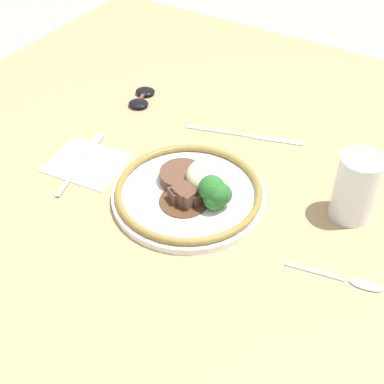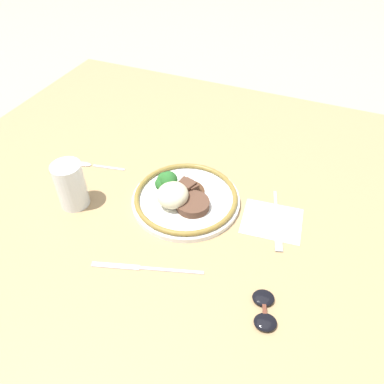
% 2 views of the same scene
% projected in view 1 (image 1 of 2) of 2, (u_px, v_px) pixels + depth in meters
% --- Properties ---
extents(ground_plane, '(8.00, 8.00, 0.00)m').
position_uv_depth(ground_plane, '(209.00, 214.00, 0.95)').
color(ground_plane, tan).
extents(dining_table, '(1.35, 1.29, 0.04)m').
position_uv_depth(dining_table, '(210.00, 205.00, 0.93)').
color(dining_table, tan).
rests_on(dining_table, ground).
extents(napkin, '(0.15, 0.13, 0.00)m').
position_uv_depth(napkin, '(87.00, 163.00, 0.99)').
color(napkin, silver).
rests_on(napkin, dining_table).
extents(plate, '(0.26, 0.26, 0.07)m').
position_uv_depth(plate, '(193.00, 190.00, 0.90)').
color(plate, white).
rests_on(plate, dining_table).
extents(juice_glass, '(0.07, 0.07, 0.12)m').
position_uv_depth(juice_glass, '(355.00, 191.00, 0.86)').
color(juice_glass, yellow).
rests_on(juice_glass, dining_table).
extents(fork, '(0.06, 0.19, 0.00)m').
position_uv_depth(fork, '(85.00, 157.00, 1.00)').
color(fork, '#B7B7BC').
rests_on(fork, napkin).
extents(knife, '(0.23, 0.08, 0.00)m').
position_uv_depth(knife, '(248.00, 136.00, 1.05)').
color(knife, '#B7B7BC').
rests_on(knife, dining_table).
extents(spoon, '(0.14, 0.04, 0.01)m').
position_uv_depth(spoon, '(353.00, 282.00, 0.78)').
color(spoon, '#B7B7BC').
rests_on(spoon, dining_table).
extents(sunglasses, '(0.07, 0.10, 0.01)m').
position_uv_depth(sunglasses, '(142.00, 97.00, 1.15)').
color(sunglasses, black).
rests_on(sunglasses, dining_table).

